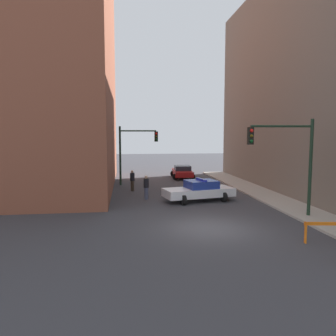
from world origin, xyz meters
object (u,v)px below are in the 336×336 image
(pedestrian_corner, at_px, (132,180))
(traffic_light_near, at_px, (290,153))
(parked_car_near, at_px, (182,172))
(traffic_light_far, at_px, (133,147))
(barrier_mid, at_px, (323,229))
(pedestrian_crossing, at_px, (146,187))
(police_car, at_px, (199,190))

(pedestrian_corner, bearing_deg, traffic_light_near, -26.95)
(traffic_light_near, distance_m, parked_car_near, 17.10)
(traffic_light_far, height_order, pedestrian_corner, traffic_light_far)
(parked_car_near, xyz_separation_m, barrier_mid, (2.29, -20.68, -0.06))
(parked_car_near, xyz_separation_m, pedestrian_crossing, (-4.39, -10.51, 0.19))
(pedestrian_crossing, height_order, pedestrian_corner, same)
(traffic_light_near, distance_m, barrier_mid, 5.04)
(parked_car_near, relative_size, barrier_mid, 2.77)
(traffic_light_near, relative_size, parked_car_near, 1.18)
(pedestrian_corner, xyz_separation_m, barrier_mid, (7.56, -13.64, -0.24))
(police_car, distance_m, pedestrian_corner, 6.31)
(traffic_light_near, xyz_separation_m, pedestrian_corner, (-8.15, 9.57, -2.67))
(traffic_light_far, distance_m, parked_car_near, 6.95)
(traffic_light_near, xyz_separation_m, police_car, (-3.74, 5.06, -2.81))
(parked_car_near, xyz_separation_m, pedestrian_corner, (-5.27, -7.04, 0.19))
(police_car, relative_size, pedestrian_corner, 3.00)
(traffic_light_far, relative_size, barrier_mid, 3.27)
(traffic_light_far, bearing_deg, pedestrian_corner, -92.09)
(parked_car_near, relative_size, pedestrian_corner, 2.65)
(traffic_light_near, relative_size, pedestrian_crossing, 3.13)
(police_car, xyz_separation_m, pedestrian_corner, (-4.41, 4.51, 0.14))
(pedestrian_corner, distance_m, barrier_mid, 15.60)
(police_car, xyz_separation_m, barrier_mid, (3.15, -9.13, -0.11))
(traffic_light_near, height_order, barrier_mid, traffic_light_near)
(traffic_light_near, relative_size, traffic_light_far, 1.00)
(traffic_light_far, bearing_deg, pedestrian_crossing, -83.54)
(pedestrian_corner, bearing_deg, pedestrian_crossing, -53.13)
(pedestrian_corner, height_order, barrier_mid, pedestrian_corner)
(pedestrian_crossing, relative_size, barrier_mid, 1.04)
(parked_car_near, distance_m, pedestrian_crossing, 11.39)
(traffic_light_far, relative_size, pedestrian_crossing, 3.13)
(police_car, bearing_deg, traffic_light_far, 16.86)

